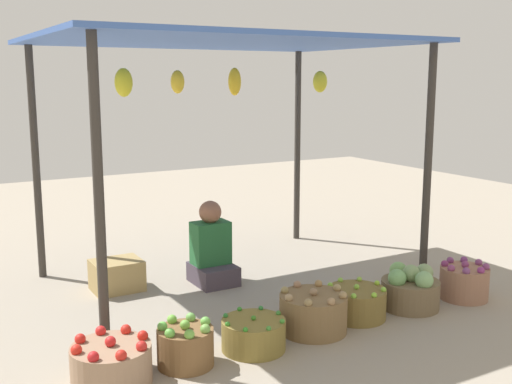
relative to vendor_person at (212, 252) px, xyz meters
name	(u,v)px	position (x,y,z in m)	size (l,w,h in m)	color
ground_plane	(227,282)	(0.13, -0.06, -0.30)	(14.00, 14.00, 0.00)	gray
market_stall_structure	(225,58)	(0.13, -0.05, 1.77)	(3.25, 2.38, 2.24)	#38332D
vendor_person	(212,252)	(0.00, 0.00, 0.00)	(0.36, 0.44, 0.78)	#473C49
basket_red_tomatoes	(111,364)	(-1.42, -1.47, -0.17)	(0.51, 0.51, 0.31)	#9C7A5E
basket_green_apples	(185,346)	(-0.91, -1.47, -0.16)	(0.38, 0.38, 0.32)	brown
basket_green_chilies	(254,334)	(-0.39, -1.48, -0.19)	(0.46, 0.46, 0.25)	olive
basket_potatoes	(313,313)	(0.16, -1.42, -0.15)	(0.52, 0.52, 0.34)	brown
basket_limes	(356,303)	(0.62, -1.37, -0.18)	(0.48, 0.48, 0.28)	brown
basket_cabbages	(410,290)	(1.15, -1.42, -0.14)	(0.48, 0.48, 0.37)	brown
basket_purple_onions	(464,282)	(1.72, -1.48, -0.15)	(0.42, 0.42, 0.34)	#9B6D54
wooden_crate_near_vendor	(117,275)	(-0.84, 0.24, -0.16)	(0.44, 0.35, 0.28)	#A48852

